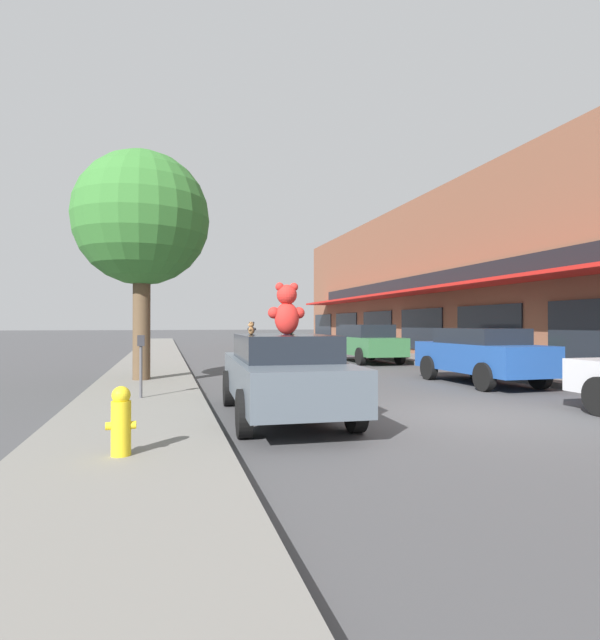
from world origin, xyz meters
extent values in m
plane|color=#424244|center=(0.00, 0.00, 0.00)|extent=(260.00, 260.00, 0.00)
cube|color=slate|center=(-5.70, 0.00, 0.08)|extent=(2.51, 90.00, 0.16)
cube|color=brown|center=(12.03, 11.58, 3.99)|extent=(10.15, 41.74, 7.99)
cube|color=red|center=(6.13, 11.58, 3.17)|extent=(1.64, 35.06, 0.12)
cube|color=black|center=(6.90, 11.58, 3.72)|extent=(0.08, 33.39, 0.70)
cube|color=black|center=(6.91, 3.75, 1.40)|extent=(0.06, 3.97, 2.00)
cube|color=black|center=(6.91, 8.97, 1.40)|extent=(0.06, 3.97, 2.00)
cube|color=black|center=(6.91, 14.19, 1.40)|extent=(0.06, 3.97, 2.00)
cube|color=black|center=(6.91, 19.40, 1.40)|extent=(0.06, 3.97, 2.00)
cube|color=black|center=(6.91, 24.62, 1.40)|extent=(0.06, 3.97, 2.00)
cube|color=black|center=(6.91, 29.84, 1.40)|extent=(0.06, 3.97, 2.00)
cube|color=#4C5660|center=(-3.18, 0.78, 0.70)|extent=(1.96, 4.79, 0.68)
cube|color=black|center=(-3.18, 0.78, 1.25)|extent=(1.65, 2.66, 0.44)
cylinder|color=black|center=(-3.96, 2.29, 0.36)|extent=(0.23, 0.72, 0.71)
cylinder|color=black|center=(-2.26, 2.20, 0.36)|extent=(0.23, 0.72, 0.71)
cylinder|color=black|center=(-4.10, -0.63, 0.36)|extent=(0.23, 0.72, 0.71)
cylinder|color=black|center=(-2.40, -0.72, 0.36)|extent=(0.23, 0.72, 0.71)
ellipsoid|color=red|center=(-3.07, 0.97, 1.76)|extent=(0.46, 0.39, 0.58)
sphere|color=red|center=(-3.07, 0.97, 2.19)|extent=(0.38, 0.38, 0.37)
sphere|color=red|center=(-2.94, 0.96, 2.34)|extent=(0.16, 0.16, 0.16)
sphere|color=red|center=(-3.20, 0.97, 2.34)|extent=(0.16, 0.16, 0.16)
sphere|color=#FF4741|center=(-3.07, 1.12, 2.17)|extent=(0.14, 0.14, 0.14)
sphere|color=red|center=(-2.84, 0.99, 1.86)|extent=(0.22, 0.22, 0.21)
sphere|color=red|center=(-3.31, 1.01, 1.86)|extent=(0.22, 0.22, 0.21)
ellipsoid|color=black|center=(-3.64, 1.44, 1.54)|extent=(0.14, 0.13, 0.14)
sphere|color=black|center=(-3.64, 1.44, 1.65)|extent=(0.12, 0.12, 0.09)
sphere|color=black|center=(-3.61, 1.43, 1.68)|extent=(0.05, 0.05, 0.04)
sphere|color=black|center=(-3.67, 1.45, 1.68)|extent=(0.05, 0.05, 0.04)
sphere|color=#3A3A3D|center=(-3.62, 1.48, 1.64)|extent=(0.04, 0.04, 0.03)
sphere|color=black|center=(-3.58, 1.43, 1.57)|extent=(0.07, 0.07, 0.05)
sphere|color=black|center=(-3.69, 1.47, 1.57)|extent=(0.07, 0.07, 0.05)
ellipsoid|color=purple|center=(-2.89, 1.70, 1.58)|extent=(0.22, 0.22, 0.22)
sphere|color=purple|center=(-2.89, 1.70, 1.74)|extent=(0.20, 0.20, 0.14)
sphere|color=purple|center=(-2.86, 1.66, 1.80)|extent=(0.08, 0.08, 0.06)
sphere|color=purple|center=(-2.92, 1.74, 1.80)|extent=(0.08, 0.08, 0.06)
sphere|color=#BA67ED|center=(-2.85, 1.74, 1.74)|extent=(0.07, 0.07, 0.05)
sphere|color=purple|center=(-2.83, 1.64, 1.62)|extent=(0.11, 0.11, 0.08)
sphere|color=purple|center=(-2.94, 1.78, 1.62)|extent=(0.11, 0.11, 0.08)
ellipsoid|color=yellow|center=(-2.76, 1.86, 1.54)|extent=(0.14, 0.14, 0.14)
sphere|color=yellow|center=(-2.76, 1.86, 1.65)|extent=(0.12, 0.12, 0.09)
sphere|color=yellow|center=(-2.74, 1.84, 1.68)|extent=(0.05, 0.05, 0.04)
sphere|color=yellow|center=(-2.77, 1.89, 1.68)|extent=(0.05, 0.05, 0.04)
sphere|color=#FFFF4D|center=(-2.72, 1.88, 1.64)|extent=(0.05, 0.05, 0.03)
sphere|color=yellow|center=(-2.72, 1.82, 1.57)|extent=(0.07, 0.07, 0.05)
sphere|color=yellow|center=(-2.78, 1.92, 1.57)|extent=(0.07, 0.07, 0.05)
ellipsoid|color=beige|center=(-2.90, 1.84, 1.56)|extent=(0.17, 0.16, 0.18)
sphere|color=beige|center=(-2.90, 1.84, 1.69)|extent=(0.15, 0.15, 0.11)
sphere|color=beige|center=(-2.86, 1.85, 1.74)|extent=(0.06, 0.06, 0.05)
sphere|color=beige|center=(-2.93, 1.82, 1.74)|extent=(0.06, 0.06, 0.05)
sphere|color=white|center=(-2.91, 1.88, 1.69)|extent=(0.06, 0.06, 0.04)
sphere|color=beige|center=(-2.83, 1.87, 1.59)|extent=(0.09, 0.09, 0.07)
sphere|color=beige|center=(-2.97, 1.82, 1.59)|extent=(0.09, 0.09, 0.07)
ellipsoid|color=teal|center=(-2.94, 1.20, 1.57)|extent=(0.19, 0.20, 0.20)
sphere|color=teal|center=(-2.94, 1.20, 1.72)|extent=(0.17, 0.17, 0.13)
sphere|color=teal|center=(-2.92, 1.16, 1.76)|extent=(0.07, 0.07, 0.05)
sphere|color=teal|center=(-2.96, 1.24, 1.76)|extent=(0.07, 0.07, 0.05)
sphere|color=#47CDC6|center=(-2.89, 1.23, 1.71)|extent=(0.07, 0.07, 0.05)
sphere|color=teal|center=(-2.89, 1.14, 1.60)|extent=(0.10, 0.10, 0.07)
sphere|color=teal|center=(-2.97, 1.28, 1.60)|extent=(0.10, 0.10, 0.07)
ellipsoid|color=olive|center=(-3.77, 0.71, 1.54)|extent=(0.13, 0.14, 0.14)
sphere|color=olive|center=(-3.77, 0.71, 1.65)|extent=(0.12, 0.12, 0.09)
sphere|color=olive|center=(-3.76, 0.74, 1.68)|extent=(0.05, 0.05, 0.04)
sphere|color=olive|center=(-3.79, 0.68, 1.68)|extent=(0.05, 0.05, 0.04)
sphere|color=tan|center=(-3.81, 0.72, 1.64)|extent=(0.05, 0.05, 0.03)
sphere|color=olive|center=(-3.76, 0.76, 1.57)|extent=(0.07, 0.07, 0.05)
sphere|color=olive|center=(-3.80, 0.66, 1.57)|extent=(0.07, 0.07, 0.05)
cube|color=#1E4793|center=(3.18, 4.11, 0.74)|extent=(1.66, 4.30, 0.76)
cube|color=black|center=(3.18, 4.11, 1.33)|extent=(1.46, 2.45, 0.42)
cylinder|color=black|center=(2.37, 5.44, 0.36)|extent=(0.20, 0.71, 0.71)
cylinder|color=black|center=(4.00, 5.44, 0.36)|extent=(0.20, 0.71, 0.71)
cylinder|color=black|center=(2.37, 2.78, 0.36)|extent=(0.20, 0.71, 0.71)
cylinder|color=black|center=(4.00, 2.78, 0.36)|extent=(0.20, 0.71, 0.71)
cube|color=#336B3D|center=(3.18, 12.13, 0.73)|extent=(1.76, 4.63, 0.74)
cube|color=black|center=(3.18, 12.13, 1.36)|extent=(1.55, 2.60, 0.53)
cylinder|color=black|center=(2.32, 13.57, 0.36)|extent=(0.20, 0.71, 0.71)
cylinder|color=black|center=(4.05, 13.57, 0.36)|extent=(0.20, 0.71, 0.71)
cylinder|color=black|center=(2.32, 10.70, 0.36)|extent=(0.20, 0.71, 0.71)
cylinder|color=black|center=(4.05, 10.70, 0.36)|extent=(0.20, 0.71, 0.71)
cylinder|color=brown|center=(-5.82, 6.22, 1.57)|extent=(0.46, 0.46, 2.82)
sphere|color=#33702D|center=(-5.82, 6.22, 4.51)|extent=(3.60, 3.60, 3.60)
cylinder|color=yellow|center=(-5.70, -1.83, 0.47)|extent=(0.22, 0.22, 0.62)
sphere|color=yellow|center=(-5.70, -1.83, 0.85)|extent=(0.21, 0.21, 0.21)
cylinder|color=yellow|center=(-5.82, -1.83, 0.50)|extent=(0.10, 0.09, 0.09)
cylinder|color=yellow|center=(-5.58, -1.83, 0.50)|extent=(0.10, 0.09, 0.09)
cylinder|color=#4C4C51|center=(-5.68, 2.75, 0.69)|extent=(0.06, 0.06, 1.05)
cube|color=#2D2D33|center=(-5.68, 2.75, 1.32)|extent=(0.14, 0.10, 0.22)
camera|label=1|loc=(-5.22, -7.86, 1.66)|focal=28.00mm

